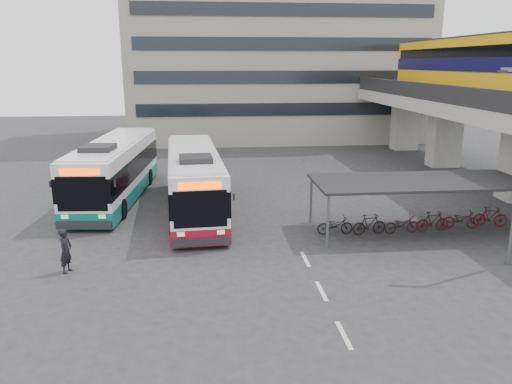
{
  "coord_description": "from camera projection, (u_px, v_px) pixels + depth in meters",
  "views": [
    {
      "loc": [
        -1.44,
        -19.08,
        7.94
      ],
      "look_at": [
        0.79,
        3.63,
        2.0
      ],
      "focal_mm": 35.0,
      "sensor_mm": 36.0,
      "label": 1
    }
  ],
  "objects": [
    {
      "name": "ground",
      "position": [
        246.0,
        261.0,
        20.52
      ],
      "size": [
        120.0,
        120.0,
        0.0
      ],
      "primitive_type": "plane",
      "color": "#28282B",
      "rests_on": "ground"
    },
    {
      "name": "viaduct",
      "position": [
        481.0,
        89.0,
        33.6
      ],
      "size": [
        8.0,
        32.0,
        9.68
      ],
      "color": "gray",
      "rests_on": "ground"
    },
    {
      "name": "bike_shelter",
      "position": [
        417.0,
        203.0,
        23.84
      ],
      "size": [
        10.0,
        4.0,
        2.54
      ],
      "color": "#595B60",
      "rests_on": "ground"
    },
    {
      "name": "office_block",
      "position": [
        275.0,
        18.0,
        52.61
      ],
      "size": [
        30.0,
        15.0,
        25.0
      ],
      "primitive_type": "cube",
      "color": "gray",
      "rests_on": "ground"
    },
    {
      "name": "road_markings",
      "position": [
        321.0,
        291.0,
        17.86
      ],
      "size": [
        0.15,
        7.6,
        0.01
      ],
      "color": "beige",
      "rests_on": "ground"
    },
    {
      "name": "bus_main",
      "position": [
        194.0,
        181.0,
        27.1
      ],
      "size": [
        3.48,
        12.43,
        3.63
      ],
      "rotation": [
        0.0,
        0.0,
        0.07
      ],
      "color": "white",
      "rests_on": "ground"
    },
    {
      "name": "bus_teal",
      "position": [
        115.0,
        170.0,
        29.57
      ],
      "size": [
        3.68,
        12.83,
        3.75
      ],
      "rotation": [
        0.0,
        0.0,
        -0.07
      ],
      "color": "white",
      "rests_on": "ground"
    },
    {
      "name": "pedestrian",
      "position": [
        66.0,
        251.0,
        19.27
      ],
      "size": [
        0.58,
        0.73,
        1.77
      ],
      "primitive_type": "imported",
      "rotation": [
        0.0,
        0.0,
        1.31
      ],
      "color": "black",
      "rests_on": "ground"
    }
  ]
}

